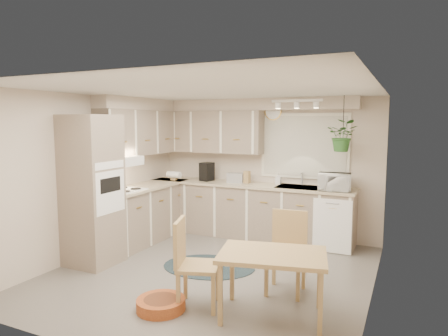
% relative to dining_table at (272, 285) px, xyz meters
% --- Properties ---
extents(floor, '(4.20, 4.20, 0.00)m').
position_rel_dining_table_xyz_m(floor, '(-1.11, 0.81, -0.34)').
color(floor, '#645E58').
rests_on(floor, ground).
extents(ceiling, '(4.20, 4.20, 0.00)m').
position_rel_dining_table_xyz_m(ceiling, '(-1.11, 0.81, 2.06)').
color(ceiling, silver).
rests_on(ceiling, wall_back).
extents(wall_back, '(4.00, 0.04, 2.40)m').
position_rel_dining_table_xyz_m(wall_back, '(-1.11, 2.91, 0.86)').
color(wall_back, beige).
rests_on(wall_back, floor).
extents(wall_front, '(4.00, 0.04, 2.40)m').
position_rel_dining_table_xyz_m(wall_front, '(-1.11, -1.29, 0.86)').
color(wall_front, beige).
rests_on(wall_front, floor).
extents(wall_left, '(0.04, 4.20, 2.40)m').
position_rel_dining_table_xyz_m(wall_left, '(-3.11, 0.81, 0.86)').
color(wall_left, beige).
rests_on(wall_left, floor).
extents(wall_right, '(0.04, 4.20, 2.40)m').
position_rel_dining_table_xyz_m(wall_right, '(0.89, 0.81, 0.86)').
color(wall_right, beige).
rests_on(wall_right, floor).
extents(base_cab_left, '(0.60, 1.85, 0.90)m').
position_rel_dining_table_xyz_m(base_cab_left, '(-2.81, 1.68, 0.11)').
color(base_cab_left, gray).
rests_on(base_cab_left, floor).
extents(base_cab_back, '(3.60, 0.60, 0.90)m').
position_rel_dining_table_xyz_m(base_cab_back, '(-1.31, 2.61, 0.11)').
color(base_cab_back, gray).
rests_on(base_cab_back, floor).
extents(counter_left, '(0.64, 1.89, 0.04)m').
position_rel_dining_table_xyz_m(counter_left, '(-2.80, 1.68, 0.58)').
color(counter_left, beige).
rests_on(counter_left, base_cab_left).
extents(counter_back, '(3.64, 0.64, 0.04)m').
position_rel_dining_table_xyz_m(counter_back, '(-1.31, 2.60, 0.58)').
color(counter_back, beige).
rests_on(counter_back, base_cab_back).
extents(oven_stack, '(0.65, 0.65, 2.10)m').
position_rel_dining_table_xyz_m(oven_stack, '(-2.78, 0.43, 0.71)').
color(oven_stack, gray).
rests_on(oven_stack, floor).
extents(wall_oven_face, '(0.02, 0.56, 0.58)m').
position_rel_dining_table_xyz_m(wall_oven_face, '(-2.46, 0.43, 0.71)').
color(wall_oven_face, white).
rests_on(wall_oven_face, oven_stack).
extents(upper_cab_left, '(0.35, 2.00, 0.75)m').
position_rel_dining_table_xyz_m(upper_cab_left, '(-2.93, 1.81, 1.49)').
color(upper_cab_left, gray).
rests_on(upper_cab_left, wall_left).
extents(upper_cab_back, '(2.00, 0.35, 0.75)m').
position_rel_dining_table_xyz_m(upper_cab_back, '(-2.11, 2.73, 1.49)').
color(upper_cab_back, gray).
rests_on(upper_cab_back, wall_back).
extents(soffit_left, '(0.30, 2.00, 0.20)m').
position_rel_dining_table_xyz_m(soffit_left, '(-2.96, 1.81, 1.96)').
color(soffit_left, beige).
rests_on(soffit_left, wall_left).
extents(soffit_back, '(3.60, 0.30, 0.20)m').
position_rel_dining_table_xyz_m(soffit_back, '(-1.31, 2.76, 1.96)').
color(soffit_back, beige).
rests_on(soffit_back, wall_back).
extents(cooktop, '(0.52, 0.58, 0.02)m').
position_rel_dining_table_xyz_m(cooktop, '(-2.79, 1.11, 0.61)').
color(cooktop, white).
rests_on(cooktop, counter_left).
extents(range_hood, '(0.40, 0.60, 0.14)m').
position_rel_dining_table_xyz_m(range_hood, '(-2.81, 1.11, 1.06)').
color(range_hood, white).
rests_on(range_hood, upper_cab_left).
extents(window_blinds, '(1.40, 0.02, 1.00)m').
position_rel_dining_table_xyz_m(window_blinds, '(-0.41, 2.88, 1.26)').
color(window_blinds, silver).
rests_on(window_blinds, wall_back).
extents(window_frame, '(1.50, 0.02, 1.10)m').
position_rel_dining_table_xyz_m(window_frame, '(-0.41, 2.89, 1.26)').
color(window_frame, white).
rests_on(window_frame, wall_back).
extents(sink, '(0.70, 0.48, 0.10)m').
position_rel_dining_table_xyz_m(sink, '(-0.41, 2.61, 0.56)').
color(sink, '#A9ACB1').
rests_on(sink, counter_back).
extents(dishwasher_front, '(0.58, 0.02, 0.83)m').
position_rel_dining_table_xyz_m(dishwasher_front, '(0.19, 2.30, 0.09)').
color(dishwasher_front, white).
rests_on(dishwasher_front, base_cab_back).
extents(track_light_bar, '(0.80, 0.04, 0.04)m').
position_rel_dining_table_xyz_m(track_light_bar, '(-0.41, 2.36, 1.99)').
color(track_light_bar, white).
rests_on(track_light_bar, ceiling).
extents(wall_clock, '(0.30, 0.03, 0.30)m').
position_rel_dining_table_xyz_m(wall_clock, '(-0.96, 2.88, 1.84)').
color(wall_clock, gold).
rests_on(wall_clock, wall_back).
extents(dining_table, '(1.21, 0.93, 0.68)m').
position_rel_dining_table_xyz_m(dining_table, '(0.00, 0.00, 0.00)').
color(dining_table, tan).
rests_on(dining_table, floor).
extents(chair_left, '(0.57, 0.57, 0.96)m').
position_rel_dining_table_xyz_m(chair_left, '(-0.79, -0.12, 0.14)').
color(chair_left, tan).
rests_on(chair_left, floor).
extents(chair_back, '(0.48, 0.48, 0.95)m').
position_rel_dining_table_xyz_m(chair_back, '(-0.04, 0.62, 0.14)').
color(chair_back, tan).
rests_on(chair_back, floor).
extents(braided_rug, '(1.46, 1.20, 0.01)m').
position_rel_dining_table_xyz_m(braided_rug, '(-1.24, 0.99, -0.33)').
color(braided_rug, black).
rests_on(braided_rug, floor).
extents(pet_bed, '(0.65, 0.65, 0.12)m').
position_rel_dining_table_xyz_m(pet_bed, '(-1.12, -0.37, -0.28)').
color(pet_bed, '#A95421').
rests_on(pet_bed, floor).
extents(microwave, '(0.52, 0.33, 0.33)m').
position_rel_dining_table_xyz_m(microwave, '(0.18, 2.51, 0.77)').
color(microwave, white).
rests_on(microwave, counter_back).
extents(soap_bottle, '(0.09, 0.19, 0.09)m').
position_rel_dining_table_xyz_m(soap_bottle, '(-0.81, 2.76, 0.65)').
color(soap_bottle, white).
rests_on(soap_bottle, counter_back).
extents(hanging_plant, '(0.46, 0.51, 0.38)m').
position_rel_dining_table_xyz_m(hanging_plant, '(0.28, 2.51, 1.40)').
color(hanging_plant, '#2A5D25').
rests_on(hanging_plant, ceiling).
extents(coffee_maker, '(0.23, 0.26, 0.33)m').
position_rel_dining_table_xyz_m(coffee_maker, '(-2.11, 2.61, 0.77)').
color(coffee_maker, black).
rests_on(coffee_maker, counter_back).
extents(toaster, '(0.31, 0.22, 0.17)m').
position_rel_dining_table_xyz_m(toaster, '(-1.56, 2.63, 0.69)').
color(toaster, '#A9ACB1').
rests_on(toaster, counter_back).
extents(knife_block, '(0.10, 0.10, 0.21)m').
position_rel_dining_table_xyz_m(knife_block, '(-1.35, 2.66, 0.71)').
color(knife_block, tan).
rests_on(knife_block, counter_back).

